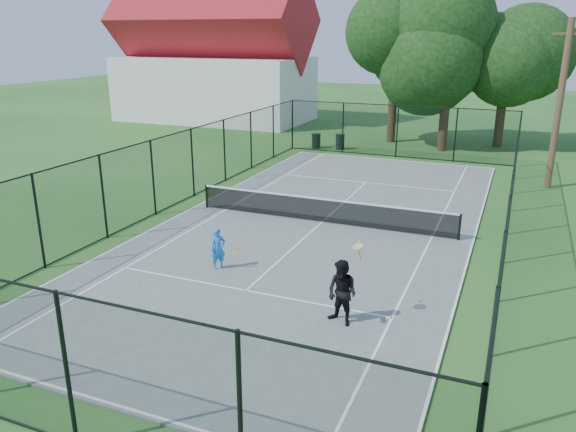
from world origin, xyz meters
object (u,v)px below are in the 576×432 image
at_px(trash_bin_right, 340,142).
at_px(utility_pole, 559,105).
at_px(player_black, 342,293).
at_px(trash_bin_left, 316,141).
at_px(player_blue, 218,249).
at_px(tennis_net, 322,209).

xyz_separation_m(trash_bin_right, utility_pole, (11.69, -4.92, 3.35)).
relative_size(trash_bin_right, player_black, 0.47).
xyz_separation_m(trash_bin_left, utility_pole, (13.18, -4.69, 3.36)).
bearing_deg(utility_pole, player_blue, -123.42).
bearing_deg(player_black, tennis_net, 112.75).
distance_m(tennis_net, trash_bin_right, 14.40).
distance_m(utility_pole, player_blue, 17.45).
distance_m(tennis_net, utility_pole, 12.48).
bearing_deg(trash_bin_right, trash_bin_left, -171.28).
relative_size(trash_bin_right, utility_pole, 0.13).
height_order(tennis_net, trash_bin_right, tennis_net).
bearing_deg(utility_pole, trash_bin_right, 157.18).
xyz_separation_m(tennis_net, trash_bin_right, (-3.68, 13.92, -0.10)).
height_order(trash_bin_right, utility_pole, utility_pole).
bearing_deg(player_black, utility_pole, 72.78).
relative_size(tennis_net, trash_bin_left, 11.08).
relative_size(player_blue, player_black, 0.63).
distance_m(trash_bin_right, player_black, 22.11).
bearing_deg(player_black, trash_bin_left, 111.41).
relative_size(utility_pole, player_blue, 5.90).
relative_size(trash_bin_left, player_blue, 0.71).
height_order(tennis_net, player_blue, player_blue).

